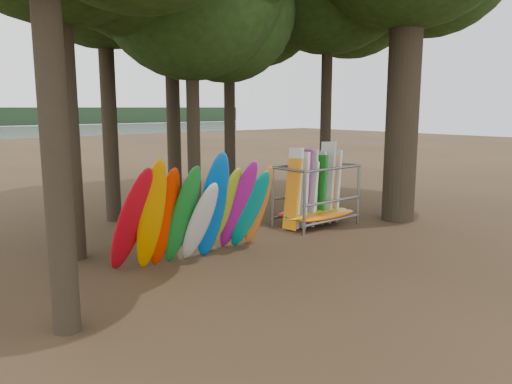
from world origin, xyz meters
TOP-DOWN VIEW (x-y plane):
  - ground at (0.00, 0.00)m, footprint 120.00×120.00m
  - kayak_row at (-3.24, 0.28)m, footprint 4.76×2.10m
  - storage_rack at (2.10, 1.29)m, footprint 2.79×1.60m

SIDE VIEW (x-z plane):
  - ground at x=0.00m, z-range 0.00..0.00m
  - storage_rack at x=2.10m, z-range -0.44..2.43m
  - kayak_row at x=-3.24m, z-range -0.22..2.85m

